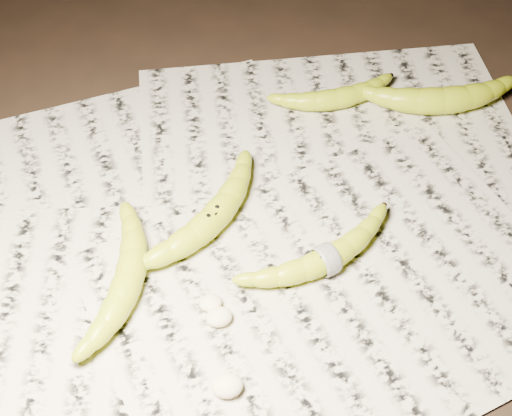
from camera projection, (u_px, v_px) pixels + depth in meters
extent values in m
plane|color=black|center=(235.00, 243.00, 0.91)|extent=(3.00, 3.00, 0.00)
cube|color=#BEB7A3|center=(219.00, 245.00, 0.90)|extent=(0.90, 0.70, 0.01)
torus|color=white|center=(326.00, 258.00, 0.87)|extent=(0.02, 0.04, 0.04)
ellipsoid|color=#F4EABD|center=(219.00, 315.00, 0.82)|extent=(0.03, 0.03, 0.02)
ellipsoid|color=#F4EABD|center=(228.00, 384.00, 0.76)|extent=(0.03, 0.03, 0.02)
ellipsoid|color=#F4EABD|center=(210.00, 301.00, 0.84)|extent=(0.03, 0.02, 0.02)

